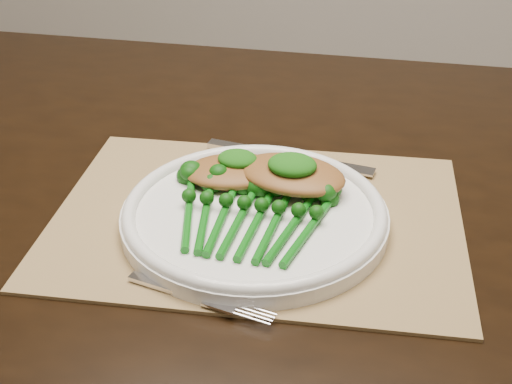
% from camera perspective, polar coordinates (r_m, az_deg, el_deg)
% --- Properties ---
extents(placemat, '(0.50, 0.39, 0.00)m').
position_cam_1_polar(placemat, '(0.81, 0.11, -2.11)').
color(placemat, '#9A7C4E').
rests_on(placemat, dining_table).
extents(dinner_plate, '(0.30, 0.30, 0.03)m').
position_cam_1_polar(dinner_plate, '(0.79, -0.12, -1.76)').
color(dinner_plate, white).
rests_on(dinner_plate, placemat).
extents(knife, '(0.23, 0.04, 0.01)m').
position_cam_1_polar(knife, '(0.93, 1.36, 3.01)').
color(knife, silver).
rests_on(knife, placemat).
extents(fork, '(0.16, 0.04, 0.00)m').
position_cam_1_polar(fork, '(0.69, -3.78, -8.61)').
color(fork, silver).
rests_on(fork, placemat).
extents(chicken_fillet_left, '(0.14, 0.11, 0.02)m').
position_cam_1_polar(chicken_fillet_left, '(0.84, -1.78, 1.69)').
color(chicken_fillet_left, brown).
rests_on(chicken_fillet_left, dinner_plate).
extents(chicken_fillet_right, '(0.14, 0.11, 0.03)m').
position_cam_1_polar(chicken_fillet_right, '(0.82, 2.92, 1.44)').
color(chicken_fillet_right, brown).
rests_on(chicken_fillet_right, dinner_plate).
extents(pesto_dollop_left, '(0.05, 0.04, 0.02)m').
position_cam_1_polar(pesto_dollop_left, '(0.84, -1.50, 2.67)').
color(pesto_dollop_left, '#0E480A').
rests_on(pesto_dollop_left, chicken_fillet_left).
extents(pesto_dollop_right, '(0.06, 0.05, 0.02)m').
position_cam_1_polar(pesto_dollop_right, '(0.81, 2.92, 2.18)').
color(pesto_dollop_right, '#0E480A').
rests_on(pesto_dollop_right, chicken_fillet_right).
extents(broccolini_bundle, '(0.16, 0.18, 0.04)m').
position_cam_1_polar(broccolini_bundle, '(0.77, -0.68, -2.34)').
color(broccolini_bundle, '#0B5A0F').
rests_on(broccolini_bundle, dinner_plate).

